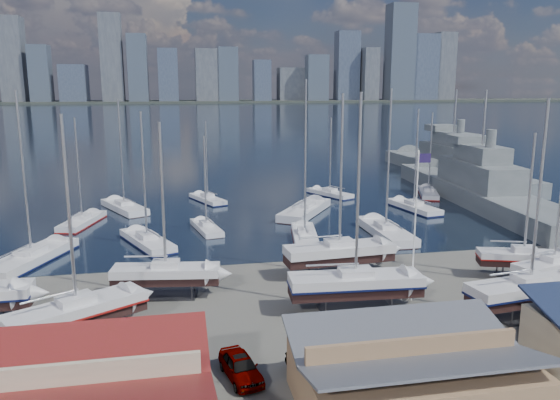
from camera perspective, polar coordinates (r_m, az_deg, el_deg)
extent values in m
plane|color=#605E59|center=(45.82, 5.07, -10.14)|extent=(1400.00, 1400.00, 0.00)
cube|color=#182737|center=(351.42, -9.17, 8.80)|extent=(1400.00, 600.00, 0.40)
cube|color=#2D332D|center=(611.12, -10.06, 10.08)|extent=(1400.00, 80.00, 2.20)
cube|color=#595E66|center=(630.60, -26.12, 13.05)|extent=(22.49, 24.47, 83.83)
cube|color=#3D4756|center=(617.09, -23.74, 12.00)|extent=(19.55, 21.83, 55.97)
cube|color=#475166|center=(617.41, -20.70, 11.36)|extent=(26.03, 30.49, 37.14)
cube|color=#595E66|center=(601.34, -17.18, 14.01)|extent=(21.60, 16.58, 87.63)
cube|color=#3D4756|center=(600.40, -14.61, 13.19)|extent=(19.42, 28.42, 67.60)
cube|color=#475166|center=(602.52, -11.61, 12.68)|extent=(20.24, 23.80, 54.09)
cube|color=#595E66|center=(600.44, -7.62, 12.81)|extent=(24.62, 19.72, 54.00)
cube|color=#3D4756|center=(600.47, -5.47, 12.95)|extent=(20.75, 17.93, 55.97)
cube|color=#475166|center=(603.41, -1.92, 12.38)|extent=(18.36, 16.25, 43.03)
cube|color=#595E66|center=(628.65, 1.13, 12.02)|extent=(28.49, 22.03, 35.69)
cube|color=#3D4756|center=(617.36, 3.86, 12.63)|extent=(23.34, 17.87, 49.11)
cube|color=#475166|center=(643.00, 7.01, 13.73)|extent=(25.35, 19.79, 75.95)
cube|color=#595E66|center=(644.17, 9.21, 12.85)|extent=(17.00, 27.45, 57.67)
cube|color=#3D4756|center=(658.69, 12.42, 14.81)|extent=(29.28, 24.05, 106.04)
cube|color=#475166|center=(679.67, 14.58, 13.27)|extent=(30.82, 28.37, 74.41)
cube|color=#595E66|center=(694.60, 16.81, 13.24)|extent=(21.74, 17.03, 77.48)
cube|color=maroon|center=(28.74, -22.69, -16.66)|extent=(14.70, 9.45, 1.41)
cube|color=#8C6B4C|center=(31.63, 13.55, -18.03)|extent=(12.00, 8.00, 3.00)
cube|color=#51545D|center=(30.69, 13.74, -14.72)|extent=(12.60, 8.40, 1.27)
cube|color=#2D2D33|center=(41.07, -20.26, -13.41)|extent=(5.64, 4.72, 0.16)
cube|color=black|center=(40.48, -20.41, -11.49)|extent=(9.16, 6.83, 0.75)
cube|color=silver|center=(40.20, -20.48, -10.51)|extent=(9.37, 7.17, 0.75)
cube|color=maroon|center=(40.32, -20.45, -10.96)|extent=(9.46, 7.24, 0.15)
cube|color=silver|center=(39.97, -20.55, -9.67)|extent=(2.83, 2.57, 0.50)
cylinder|color=#B2B2B7|center=(38.25, -21.20, -1.14)|extent=(0.22, 0.22, 12.67)
cube|color=#2D2D33|center=(46.84, -11.73, -9.74)|extent=(5.07, 2.88, 0.16)
cube|color=black|center=(46.32, -11.80, -8.05)|extent=(8.93, 3.33, 0.70)
cube|color=silver|center=(46.10, -11.84, -7.23)|extent=(8.98, 3.70, 0.70)
cube|color=silver|center=(45.91, -11.87, -6.52)|extent=(2.37, 1.77, 0.50)
cylinder|color=#B2B2B7|center=(44.49, -12.18, 0.39)|extent=(0.22, 0.22, 11.77)
cube|color=#2D2D33|center=(43.80, 7.81, -11.15)|extent=(5.80, 2.95, 0.16)
cube|color=black|center=(43.23, 7.87, -9.28)|extent=(10.40, 3.12, 0.82)
cube|color=silver|center=(42.94, 7.90, -8.26)|extent=(10.43, 3.55, 0.82)
cube|color=#0C123D|center=(43.07, 7.89, -8.73)|extent=(10.53, 3.58, 0.16)
cube|color=silver|center=(42.72, 7.93, -7.43)|extent=(2.67, 1.89, 0.50)
cylinder|color=#B2B2B7|center=(41.03, 8.19, 1.42)|extent=(0.22, 0.22, 13.85)
cube|color=#2D2D33|center=(51.35, 6.17, -7.61)|extent=(5.75, 2.98, 0.16)
cube|color=black|center=(50.87, 6.20, -5.99)|extent=(10.29, 3.20, 0.81)
cube|color=silver|center=(50.63, 6.22, -5.11)|extent=(10.32, 3.62, 0.81)
cube|color=silver|center=(50.44, 6.24, -4.40)|extent=(2.66, 1.89, 0.50)
cylinder|color=#B2B2B7|center=(49.03, 6.41, 3.02)|extent=(0.22, 0.22, 13.68)
cube|color=#2D2D33|center=(46.24, 24.43, -10.88)|extent=(5.78, 3.25, 0.16)
cube|color=black|center=(45.71, 24.59, -9.11)|extent=(10.21, 3.74, 0.80)
cube|color=silver|center=(45.44, 24.68, -8.17)|extent=(10.27, 4.15, 0.80)
cube|color=#0C123D|center=(45.56, 24.64, -8.60)|extent=(10.37, 4.20, 0.16)
cube|color=silver|center=(45.24, 24.75, -7.39)|extent=(2.70, 2.01, 0.50)
cylinder|color=#B2B2B7|center=(43.67, 25.47, 0.69)|extent=(0.22, 0.22, 13.47)
cube|color=#2D2D33|center=(54.81, 23.94, -7.33)|extent=(4.75, 3.21, 0.16)
cube|color=black|center=(54.38, 24.06, -5.89)|extent=(8.12, 4.17, 0.63)
cube|color=silver|center=(54.21, 24.12, -5.25)|extent=(8.22, 4.48, 0.63)
cube|color=maroon|center=(54.29, 24.09, -5.55)|extent=(8.30, 4.53, 0.13)
cube|color=silver|center=(54.05, 24.17, -4.68)|extent=(2.29, 1.86, 0.50)
cylinder|color=#B2B2B7|center=(52.93, 24.63, 0.63)|extent=(0.22, 0.22, 10.69)
cube|color=#2D2D33|center=(53.25, 26.48, -8.11)|extent=(4.76, 3.11, 0.16)
cube|color=black|center=(52.81, 26.62, -6.64)|extent=(8.19, 3.97, 0.64)
cube|color=silver|center=(52.62, 26.69, -5.97)|extent=(8.28, 4.29, 0.64)
cube|color=silver|center=(52.46, 26.75, -5.38)|extent=(2.28, 1.83, 0.50)
cube|color=black|center=(59.48, -24.44, -6.31)|extent=(6.92, 11.81, 0.93)
cube|color=silver|center=(59.22, -24.52, -5.45)|extent=(7.37, 11.99, 0.93)
cube|color=#0C123D|center=(59.34, -24.48, -5.85)|extent=(7.45, 12.11, 0.19)
cube|color=silver|center=(59.03, -24.58, -4.79)|extent=(2.90, 3.43, 0.50)
cylinder|color=#B2B2B7|center=(57.47, -25.22, 2.50)|extent=(0.22, 0.22, 15.69)
cube|color=black|center=(73.06, -19.92, -2.66)|extent=(4.65, 9.55, 0.74)
cube|color=silver|center=(72.89, -19.96, -2.09)|extent=(5.03, 9.65, 0.74)
cube|color=maroon|center=(72.96, -19.94, -2.35)|extent=(5.08, 9.75, 0.15)
cube|color=silver|center=(72.75, -20.00, -1.62)|extent=(2.13, 2.66, 0.50)
cylinder|color=#B2B2B7|center=(71.67, -20.33, 3.08)|extent=(0.22, 0.22, 12.55)
cube|color=black|center=(79.52, -15.92, -1.30)|extent=(6.95, 10.74, 0.86)
cube|color=silver|center=(79.34, -15.96, -0.70)|extent=(7.35, 10.94, 0.86)
cube|color=silver|center=(79.20, -15.98, -0.22)|extent=(2.78, 3.19, 0.50)
cylinder|color=#B2B2B7|center=(78.11, -16.27, 4.79)|extent=(0.22, 0.22, 14.44)
cube|color=black|center=(61.82, -13.68, -4.86)|extent=(6.15, 10.20, 0.81)
cube|color=silver|center=(61.60, -13.71, -4.14)|extent=(6.54, 10.37, 0.81)
cube|color=#0C123D|center=(61.70, -13.70, -4.47)|extent=(6.60, 10.47, 0.16)
cube|color=silver|center=(61.43, -13.74, -3.55)|extent=(2.54, 2.98, 0.50)
cylinder|color=#B2B2B7|center=(60.07, -14.05, 2.48)|extent=(0.22, 0.22, 13.59)
cube|color=black|center=(66.46, -7.68, -3.40)|extent=(3.39, 8.16, 0.64)
cube|color=silver|center=(66.30, -7.69, -2.87)|extent=(3.72, 8.23, 0.64)
cube|color=silver|center=(66.16, -7.71, -2.39)|extent=(1.69, 2.21, 0.50)
cylinder|color=#B2B2B7|center=(65.11, -7.83, 1.98)|extent=(0.22, 0.22, 10.73)
cube|color=black|center=(83.07, -7.57, -0.35)|extent=(5.05, 8.54, 0.67)
cube|color=silver|center=(82.93, -7.58, 0.11)|extent=(5.37, 8.67, 0.67)
cube|color=#0C123D|center=(82.99, -7.57, -0.10)|extent=(5.43, 8.76, 0.13)
cube|color=silver|center=(82.81, -7.59, 0.50)|extent=(2.11, 2.48, 0.50)
cylinder|color=#B2B2B7|center=(81.94, -7.69, 4.23)|extent=(0.22, 0.22, 11.35)
cube|color=black|center=(62.29, 2.58, -4.38)|extent=(3.72, 9.58, 0.75)
cube|color=silver|center=(62.09, 2.59, -3.72)|extent=(4.10, 9.64, 0.75)
cube|color=maroon|center=(62.18, 2.58, -4.02)|extent=(4.15, 9.74, 0.15)
cube|color=silver|center=(61.92, 2.59, -3.16)|extent=(1.93, 2.56, 0.50)
cylinder|color=#B2B2B7|center=(60.65, 2.65, 2.38)|extent=(0.22, 0.22, 12.61)
cube|color=black|center=(74.38, 2.61, -1.78)|extent=(9.30, 12.10, 1.00)
cube|color=silver|center=(74.15, 2.62, -1.03)|extent=(9.74, 12.39, 1.00)
cube|color=silver|center=(73.99, 2.62, -0.47)|extent=(3.46, 3.76, 0.50)
cylinder|color=#B2B2B7|center=(72.70, 2.68, 5.85)|extent=(0.22, 0.22, 16.87)
cube|color=black|center=(87.11, 5.21, 0.27)|extent=(5.70, 8.57, 0.69)
cube|color=silver|center=(86.98, 5.22, 0.71)|extent=(6.02, 8.73, 0.69)
cube|color=#0C123D|center=(87.04, 5.21, 0.51)|extent=(6.08, 8.82, 0.14)
cube|color=silver|center=(86.86, 5.23, 1.09)|extent=(2.25, 2.56, 0.50)
cylinder|color=#B2B2B7|center=(86.02, 5.29, 4.72)|extent=(0.22, 0.22, 11.57)
cube|color=black|center=(65.01, 10.96, -3.96)|extent=(2.83, 11.70, 0.94)
cube|color=silver|center=(64.77, 10.99, -3.17)|extent=(3.32, 11.70, 0.94)
cube|color=silver|center=(64.59, 11.02, -2.55)|extent=(1.97, 2.93, 0.50)
cylinder|color=#B2B2B7|center=(63.17, 11.29, 4.18)|extent=(0.22, 0.22, 15.78)
cube|color=black|center=(79.05, 13.77, -1.24)|extent=(4.16, 10.05, 0.78)
cube|color=silver|center=(78.88, 13.79, -0.68)|extent=(4.57, 10.13, 0.78)
cube|color=#0C123D|center=(78.96, 13.78, -0.94)|extent=(4.61, 10.23, 0.16)
cube|color=silver|center=(78.75, 13.82, -0.23)|extent=(2.08, 2.72, 0.50)
cylinder|color=#B2B2B7|center=(77.72, 14.04, 4.36)|extent=(0.22, 0.22, 13.21)
cube|color=black|center=(90.15, 15.20, 0.28)|extent=(5.29, 9.32, 0.73)
cube|color=silver|center=(90.01, 15.22, 0.74)|extent=(5.65, 9.45, 0.73)
cube|color=maroon|center=(90.08, 15.21, 0.53)|extent=(5.71, 9.55, 0.15)
cube|color=silver|center=(89.90, 15.24, 1.12)|extent=(2.25, 2.68, 0.50)
cylinder|color=#B2B2B7|center=(89.04, 15.45, 4.87)|extent=(0.22, 0.22, 12.34)
cube|color=slate|center=(86.76, 20.01, 0.03)|extent=(11.14, 47.98, 4.28)
cube|color=slate|center=(86.10, 20.19, 2.59)|extent=(7.31, 17.05, 3.60)
cube|color=slate|center=(85.71, 20.33, 4.57)|extent=(5.26, 9.82, 2.40)
cube|color=slate|center=(89.77, 19.04, 6.05)|extent=(5.67, 5.14, 1.20)
cylinder|color=#B2B2B7|center=(85.28, 20.58, 8.04)|extent=(0.30, 0.30, 8.00)
cube|color=slate|center=(110.44, 17.45, 2.58)|extent=(8.36, 46.91, 4.21)
cube|color=slate|center=(109.92, 17.58, 4.59)|extent=(6.29, 16.48, 3.60)
cube|color=slate|center=(109.61, 17.67, 6.14)|extent=(4.67, 9.44, 2.40)
cube|color=slate|center=(113.55, 16.56, 7.25)|extent=(5.33, 4.78, 1.20)
cylinder|color=#B2B2B7|center=(109.28, 17.85, 8.85)|extent=(0.30, 0.30, 8.00)
imported|color=gray|center=(33.95, -4.12, -16.96)|extent=(2.65, 4.66, 1.49)
imported|color=gray|center=(35.02, 4.12, -16.17)|extent=(4.07, 1.55, 1.33)
imported|color=gray|center=(38.96, 14.76, -13.55)|extent=(3.50, 5.08, 1.29)
imported|color=gray|center=(41.86, 26.69, -12.51)|extent=(2.83, 5.29, 1.46)
cylinder|color=white|center=(44.51, 13.91, -2.80)|extent=(0.12, 0.12, 12.25)
cube|color=#201543|center=(43.71, 14.87, 4.25)|extent=(1.02, 0.05, 0.71)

